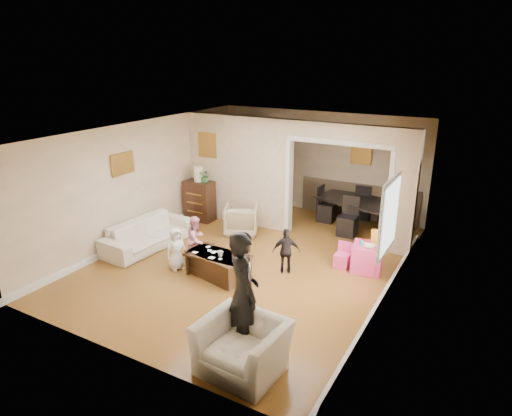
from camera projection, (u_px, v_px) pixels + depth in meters
The scene contains 27 objects.
floor at pixel (251, 260), 9.13m from camera, with size 7.00×7.00×0.00m, color #9C6A28.
partition_left at pixel (239, 170), 10.83m from camera, with size 2.75×0.18×2.60m, color beige.
partition_right at pixel (403, 193), 9.04m from camera, with size 0.55×0.18×2.60m, color beige.
partition_header at pixel (340, 132), 9.32m from camera, with size 2.22×0.18×0.35m, color beige.
window_pane at pixel (390, 216), 7.03m from camera, with size 0.03×0.95×1.10m, color white.
framed_art_partition at pixel (207, 145), 10.95m from camera, with size 0.45×0.03×0.55m, color brown.
framed_art_sofa_wall at pixel (123, 164), 9.31m from camera, with size 0.03×0.55×0.40m, color brown.
framed_art_alcove at pixel (361, 152), 10.90m from camera, with size 0.45×0.03×0.55m, color brown.
sofa at pixel (148, 234), 9.65m from camera, with size 2.07×0.81×0.60m, color beige.
armchair_back at pixel (241, 219), 10.39m from camera, with size 0.73×0.75×0.68m, color tan.
armchair_front at pixel (243, 347), 5.86m from camera, with size 1.07×0.93×0.70m, color beige.
dresser at pixel (200, 201), 11.18m from camera, with size 0.73×0.41×1.00m, color black.
table_lamp at pixel (198, 174), 10.96m from camera, with size 0.22×0.22×0.36m, color #FFEFCF.
potted_plant at pixel (205, 176), 10.87m from camera, with size 0.29×0.25×0.32m, color #326C30.
coffee_table at pixel (218, 265), 8.41m from camera, with size 1.18×0.59×0.44m, color #351D10.
coffee_cup at pixel (220, 254), 8.23m from camera, with size 0.11×0.11×0.10m, color silver.
play_table at pixel (367, 258), 8.60m from camera, with size 0.55×0.55×0.53m, color #FC4291.
cereal_box at pixel (377, 237), 8.50m from camera, with size 0.20×0.07×0.30m, color yellow.
cyan_cup at pixel (362, 243), 8.51m from camera, with size 0.08×0.08×0.08m, color #26ABBE.
toy_block at pixel (364, 240), 8.67m from camera, with size 0.08×0.06×0.05m, color red.
play_bowl at pixel (369, 246), 8.39m from camera, with size 0.22×0.22×0.05m, color silver.
dining_table at pixel (356, 213), 10.80m from camera, with size 1.91×1.06×0.67m, color black.
adult_person at pixel (243, 293), 6.09m from camera, with size 0.65×0.43×1.78m, color black.
child_kneel_a at pixel (176, 249), 8.62m from camera, with size 0.41×0.27×0.84m, color white.
child_kneel_b at pixel (196, 240), 8.90m from camera, with size 0.46×0.36×0.96m, color pink.
child_toddler at pixel (286, 251), 8.47m from camera, with size 0.52×0.22×0.88m, color black.
craft_papers at pixel (217, 254), 8.34m from camera, with size 0.96×0.48×0.00m.
Camera 1 is at (4.16, -7.18, 3.95)m, focal length 31.72 mm.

